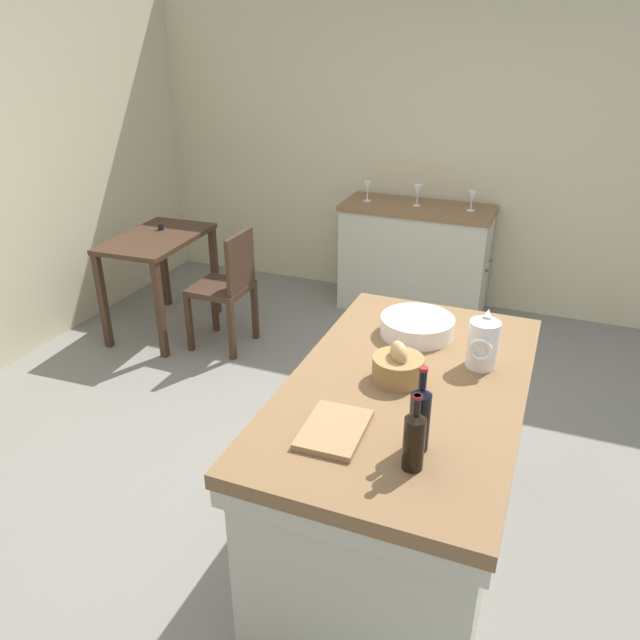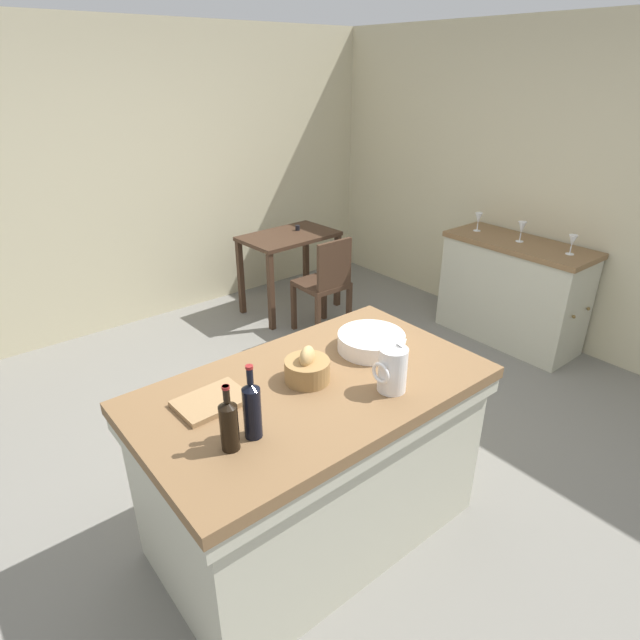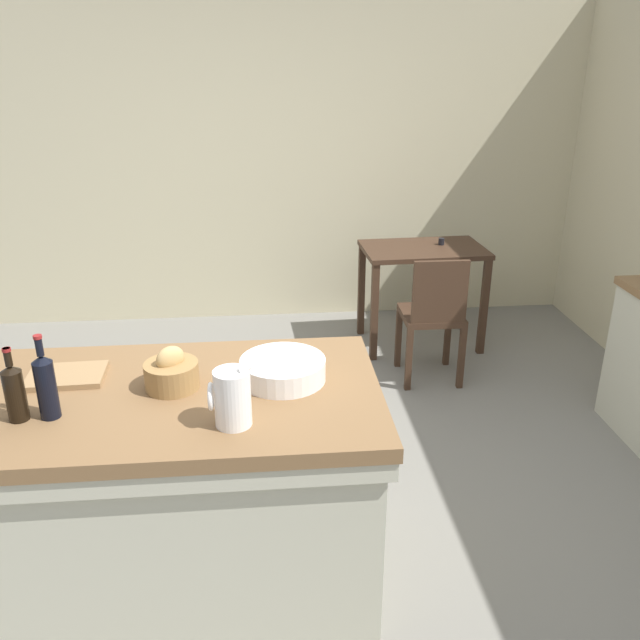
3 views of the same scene
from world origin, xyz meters
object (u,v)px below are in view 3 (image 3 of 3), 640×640
wash_bowl (283,370)px  pitcher (232,397)px  island_table (181,483)px  wine_bottle_amber (15,391)px  bread_basket (172,373)px  writing_desk (423,264)px  wine_bottle_dark (46,385)px  wooden_chair (433,314)px  cutting_board (66,376)px

wash_bowl → pitcher: bearing=-120.2°
island_table → wine_bottle_amber: wine_bottle_amber is taller
pitcher → bread_basket: 0.39m
writing_desk → wine_bottle_dark: 3.22m
writing_desk → wine_bottle_amber: wine_bottle_amber is taller
island_table → wooden_chair: 2.29m
cutting_board → writing_desk: bearing=47.6°
island_table → writing_desk: (1.58, 2.36, 0.16)m
wine_bottle_amber → pitcher: bearing=-7.8°
island_table → wine_bottle_amber: size_ratio=5.78×
wooden_chair → island_table: bearing=-131.1°
writing_desk → cutting_board: bearing=-132.4°
island_table → wine_bottle_amber: (-0.52, -0.15, 0.54)m
bread_basket → cutting_board: bread_basket is taller
writing_desk → pitcher: bearing=-117.0°
wooden_chair → pitcher: size_ratio=3.61×
wooden_chair → wash_bowl: size_ratio=2.64×
cutting_board → pitcher: bearing=-31.3°
wash_bowl → bread_basket: size_ratio=1.63×
island_table → wooden_chair: island_table is taller
bread_basket → pitcher: bearing=-50.6°
writing_desk → pitcher: pitcher is taller
bread_basket → wine_bottle_dark: wine_bottle_dark is taller
wash_bowl → wooden_chair: bearing=57.1°
wine_bottle_dark → wine_bottle_amber: bearing=-175.7°
pitcher → wine_bottle_amber: size_ratio=0.89×
writing_desk → wash_bowl: (-1.14, -2.29, 0.31)m
island_table → wash_bowl: size_ratio=4.73×
wooden_chair → wine_bottle_dark: 2.74m
bread_basket → wine_bottle_dark: bearing=-155.8°
writing_desk → wooden_chair: size_ratio=1.02×
cutting_board → wine_bottle_amber: wine_bottle_amber is taller
cutting_board → wine_bottle_dark: 0.32m
writing_desk → wooden_chair: 0.66m
wash_bowl → cutting_board: bearing=174.2°
pitcher → writing_desk: bearing=63.0°
wooden_chair → pitcher: (-1.26, -1.98, 0.53)m
wine_bottle_dark → cutting_board: bearing=94.2°
island_table → bread_basket: (-0.00, 0.04, 0.48)m
bread_basket → wine_bottle_dark: 0.46m
cutting_board → wine_bottle_amber: bearing=-105.5°
wooden_chair → wine_bottle_amber: bearing=-137.2°
pitcher → bread_basket: size_ratio=1.19×
writing_desk → wash_bowl: wash_bowl is taller
bread_basket → wine_bottle_amber: size_ratio=0.75×
cutting_board → wine_bottle_amber: size_ratio=1.07×
writing_desk → cutting_board: size_ratio=3.05×
writing_desk → wine_bottle_dark: wine_bottle_dark is taller
wash_bowl → bread_basket: 0.44m
bread_basket → writing_desk: bearing=55.8°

